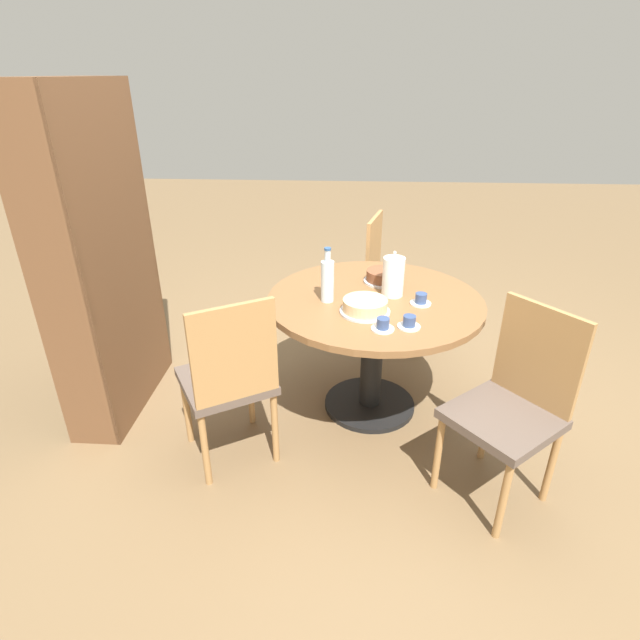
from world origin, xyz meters
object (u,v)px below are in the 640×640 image
at_px(water_bottle, 327,280).
at_px(cup_a, 409,323).
at_px(coffee_pot, 393,275).
at_px(cake_second, 383,277).
at_px(cake_main, 365,306).
at_px(chair_b, 513,403).
at_px(chair_c, 390,278).
at_px(bookshelf, 104,264).
at_px(cup_c, 421,300).
at_px(chair_a, 229,378).
at_px(cup_b, 383,325).

distance_m(water_bottle, cup_a, 0.51).
bearing_deg(coffee_pot, cake_second, 13.45).
bearing_deg(cup_a, cake_main, 54.04).
xyz_separation_m(chair_b, cake_main, (0.44, 0.66, 0.26)).
xyz_separation_m(chair_c, cake_main, (-1.05, 0.21, 0.26)).
xyz_separation_m(bookshelf, water_bottle, (-0.04, -1.23, -0.04)).
relative_size(water_bottle, cake_second, 1.36).
distance_m(bookshelf, coffee_pot, 1.58).
distance_m(chair_c, water_bottle, 1.06).
relative_size(chair_b, bookshelf, 0.52).
distance_m(chair_c, cup_c, 0.96).
bearing_deg(cake_second, cup_a, -170.21).
xyz_separation_m(chair_c, coffee_pot, (-0.81, 0.06, 0.34)).
bearing_deg(cake_main, cup_a, -125.96).
height_order(chair_a, cake_second, chair_a).
bearing_deg(cake_second, cup_b, 177.28).
bearing_deg(bookshelf, cup_b, 76.43).
xyz_separation_m(chair_a, cup_c, (0.43, -0.95, 0.25)).
bearing_deg(cup_c, cup_b, 144.86).
bearing_deg(chair_c, cup_c, -160.25).
bearing_deg(coffee_pot, cup_c, -128.41).
relative_size(chair_b, cake_main, 3.63).
height_order(water_bottle, cake_second, water_bottle).
bearing_deg(chair_a, cup_a, 159.60).
xyz_separation_m(chair_c, bookshelf, (-0.87, 1.64, 0.39)).
distance_m(chair_a, bookshelf, 0.99).
relative_size(chair_a, cup_c, 8.38).
height_order(cake_second, cup_a, cake_second).
height_order(chair_a, bookshelf, bookshelf).
bearing_deg(cake_second, cup_c, -147.89).
xyz_separation_m(cake_second, cup_c, (-0.30, -0.19, -0.01)).
height_order(chair_c, cup_c, chair_c).
height_order(chair_b, cake_main, chair_b).
bearing_deg(bookshelf, cup_a, 78.54).
distance_m(cake_second, cup_a, 0.58).
bearing_deg(cake_main, cup_c, -67.53).
xyz_separation_m(chair_c, cup_a, (-1.20, 0.00, 0.25)).
distance_m(coffee_pot, cake_main, 0.29).
distance_m(coffee_pot, cup_a, 0.40).
bearing_deg(cup_c, bookshelf, 88.12).
height_order(chair_a, cup_c, chair_a).
xyz_separation_m(chair_a, cake_second, (0.73, -0.76, 0.26)).
xyz_separation_m(water_bottle, cup_b, (-0.32, -0.28, -0.10)).
bearing_deg(cake_main, water_bottle, 55.64).
bearing_deg(cake_main, chair_b, -123.32).
xyz_separation_m(bookshelf, cup_b, (-0.36, -1.51, -0.14)).
distance_m(bookshelf, cup_c, 1.73).
bearing_deg(bookshelf, coffee_pot, 92.06).
relative_size(chair_c, coffee_pot, 3.70).
relative_size(chair_a, cake_main, 3.63).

